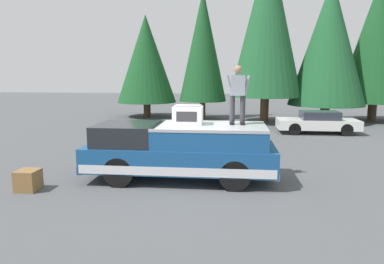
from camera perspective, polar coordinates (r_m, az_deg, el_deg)
The scene contains 11 objects.
ground_plane at distance 10.38m, azimuth -0.72°, elevation -8.04°, with size 90.00×90.00×0.00m, color #4C4F51.
pickup_truck at distance 10.42m, azimuth -1.90°, elevation -3.01°, with size 2.01×5.54×1.65m.
compressor_unit at distance 10.30m, azimuth -0.66°, elevation 2.79°, with size 0.65×0.84×0.56m.
person_on_truck_bed at distance 10.28m, azimuth 7.38°, elevation 6.19°, with size 0.29×0.72×1.69m.
parked_car_white at distance 19.66m, azimuth 19.59°, elevation 1.49°, with size 1.64×4.10×1.16m.
wooden_crate at distance 10.56m, azimuth -24.89°, elevation -7.06°, with size 0.56×0.56×0.56m, color olive.
conifer_far_left at distance 26.25m, azimuth 27.79°, elevation 13.22°, with size 4.55×4.55×9.43m.
conifer_left at distance 24.03m, azimuth 21.20°, elevation 13.22°, with size 4.69×4.69×8.81m.
conifer_center_left at distance 23.24m, azimuth 12.04°, elevation 17.19°, with size 4.46×4.46×11.02m.
conifer_center_right at distance 24.65m, azimuth 1.77°, elevation 13.67°, with size 3.23×3.23×8.66m.
conifer_right at distance 25.71m, azimuth -7.40°, elevation 11.56°, with size 4.19×4.19×7.15m.
Camera 1 is at (-9.83, -1.17, 3.13)m, focal length 33.11 mm.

